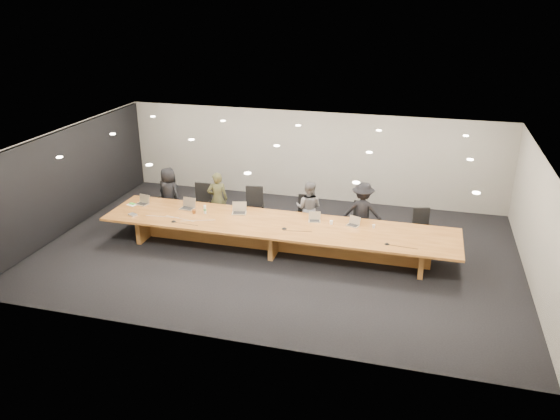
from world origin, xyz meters
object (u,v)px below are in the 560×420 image
object	(u,v)px
water_bottle	(205,210)
mic_center	(284,228)
chair_mid_right	(305,215)
chair_mid_left	(254,208)
chair_far_right	(422,228)
person_c	(309,208)
chair_right	(359,221)
laptop_e	(353,222)
laptop_d	(315,217)
laptop_a	(142,200)
laptop_c	(239,208)
person_b	(218,199)
mic_left	(173,221)
conference_table	(277,232)
person_d	(362,212)
paper_cup_near	(331,223)
paper_cup_far	(374,226)
laptop_b	(187,204)
mic_right	(387,244)
chair_far_left	(166,201)
av_box	(133,215)
amber_mug	(194,211)
chair_left	(201,204)
person_a	(169,193)

from	to	relation	value
water_bottle	mic_center	bearing A→B (deg)	-10.71
chair_mid_right	chair_mid_left	bearing A→B (deg)	172.75
chair_far_right	person_c	world-z (taller)	person_c
chair_right	laptop_e	world-z (taller)	chair_right
chair_right	laptop_d	bearing A→B (deg)	-128.35
laptop_a	laptop_c	world-z (taller)	laptop_c
chair_mid_right	mic_center	world-z (taller)	chair_mid_right
person_b	mic_left	xyz separation A→B (m)	(-0.53, -1.73, -0.02)
conference_table	laptop_d	world-z (taller)	laptop_d
chair_right	chair_mid_right	bearing A→B (deg)	-167.71
person_d	person_b	bearing A→B (deg)	-0.15
chair_far_right	person_b	xyz separation A→B (m)	(-5.60, -0.08, 0.27)
paper_cup_near	paper_cup_far	distance (m)	1.06
laptop_b	person_c	bearing A→B (deg)	22.03
chair_right	laptop_b	xyz separation A→B (m)	(-4.50, -1.01, 0.40)
conference_table	laptop_d	distance (m)	1.03
chair_mid_right	laptop_d	world-z (taller)	chair_mid_right
chair_mid_left	laptop_a	bearing A→B (deg)	-171.53
mic_right	mic_center	bearing A→B (deg)	174.89
conference_table	chair_right	size ratio (longest dim) A/B	8.99
chair_far_left	laptop_b	bearing A→B (deg)	-39.98
chair_far_left	av_box	distance (m)	1.67
chair_mid_left	chair_far_right	world-z (taller)	chair_mid_left
chair_far_right	amber_mug	distance (m)	5.97
chair_mid_right	chair_far_right	xyz separation A→B (m)	(3.09, -0.01, -0.03)
person_d	chair_right	bearing A→B (deg)	-42.98
chair_left	chair_right	xyz separation A→B (m)	(4.49, 0.12, -0.07)
laptop_b	av_box	world-z (taller)	laptop_b
chair_mid_right	water_bottle	distance (m)	2.72
conference_table	chair_far_right	bearing A→B (deg)	18.99
person_d	chair_mid_left	bearing A→B (deg)	-2.22
mic_left	chair_far_right	bearing A→B (deg)	16.45
amber_mug	paper_cup_far	size ratio (longest dim) A/B	1.25
chair_far_right	paper_cup_near	bearing A→B (deg)	-173.47
laptop_d	conference_table	bearing A→B (deg)	-168.56
conference_table	amber_mug	xyz separation A→B (m)	(-2.29, 0.08, 0.28)
chair_far_right	chair_mid_right	bearing A→B (deg)	163.83
person_c	mic_right	world-z (taller)	person_c
chair_mid_left	laptop_e	distance (m)	3.05
av_box	mic_right	world-z (taller)	same
chair_left	person_d	bearing A→B (deg)	0.56
person_a	laptop_d	bearing A→B (deg)	-174.91
conference_table	laptop_e	xyz separation A→B (m)	(1.87, 0.36, 0.35)
chair_far_left	mic_center	bearing A→B (deg)	-21.39
laptop_e	chair_right	bearing A→B (deg)	108.03
laptop_d	paper_cup_far	distance (m)	1.50
person_b	chair_far_right	bearing A→B (deg)	160.69
laptop_e	water_bottle	size ratio (longest dim) A/B	1.34
av_box	mic_left	size ratio (longest dim) A/B	1.57
chair_left	mic_center	bearing A→B (deg)	-27.43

